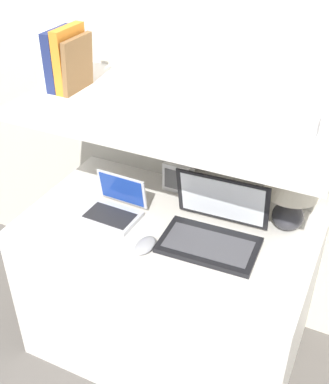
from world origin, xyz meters
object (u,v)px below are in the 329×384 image
computer_mouse (145,245)px  book_navy (61,59)px  laptop_large (214,229)px  router_box (178,176)px  book_white (51,59)px  shelf_gadget (305,125)px  book_orange (70,59)px  laptop_small (114,208)px  table_lamp (293,186)px  book_brown (78,64)px

computer_mouse → book_navy: 0.78m
laptop_large → book_navy: size_ratio=1.68×
router_box → book_white: book_white is taller
shelf_gadget → book_orange: bearing=180.0°
laptop_small → book_orange: 0.61m
laptop_large → book_navy: 0.88m
book_white → book_orange: (0.09, 0.00, 0.01)m
computer_mouse → book_white: book_white is taller
table_lamp → book_brown: bearing=-172.1°
computer_mouse → router_box: 0.44m
book_navy → shelf_gadget: size_ratio=2.73×
computer_mouse → book_brown: 0.73m
computer_mouse → book_orange: book_orange is taller
book_brown → book_white: bearing=180.0°
laptop_small → book_white: book_white is taller
table_lamp → computer_mouse: 0.60m
laptop_large → laptop_small: 0.43m
book_navy → shelf_gadget: (0.95, 0.00, -0.08)m
table_lamp → laptop_small: 0.72m
laptop_small → computer_mouse: (0.21, -0.14, -0.02)m
book_brown → book_orange: bearing=180.0°
router_box → book_orange: book_orange is taller
laptop_small → table_lamp: bearing=18.9°
laptop_small → book_orange: (-0.22, 0.11, 0.56)m
book_white → shelf_gadget: bearing=0.0°
table_lamp → shelf_gadget: shelf_gadget is taller
laptop_small → book_white: size_ratio=1.06×
book_brown → computer_mouse: bearing=-31.3°
router_box → book_brown: (-0.34, -0.18, 0.51)m
computer_mouse → router_box: bearing=97.5°
router_box → book_brown: 0.64m
table_lamp → computer_mouse: size_ratio=2.65×
table_lamp → laptop_small: size_ratio=1.35×
table_lamp → book_navy: book_navy is taller
computer_mouse → book_orange: bearing=150.7°
router_box → shelf_gadget: size_ratio=1.61×
table_lamp → laptop_large: (-0.24, -0.20, -0.15)m
laptop_large → router_box: (-0.27, 0.27, 0.02)m
table_lamp → shelf_gadget: bearing=-79.6°
table_lamp → book_navy: bearing=-172.7°
laptop_small → book_brown: bearing=150.0°
computer_mouse → router_box: router_box is taller
book_white → book_orange: bearing=0.0°
laptop_small → shelf_gadget: bearing=9.1°
book_navy → book_brown: 0.08m
router_box → book_navy: (-0.42, -0.18, 0.52)m
laptop_large → shelf_gadget: (0.26, 0.08, 0.45)m
shelf_gadget → computer_mouse: bearing=-152.5°
laptop_large → book_orange: book_orange is taller
table_lamp → shelf_gadget: 0.33m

